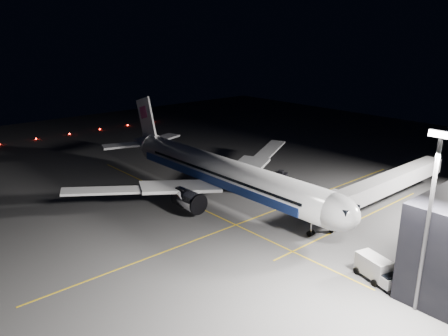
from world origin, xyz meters
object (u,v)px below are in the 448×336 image
service_truck (376,269)px  jet_bridge (384,185)px  safety_cone_a (273,181)px  airliner (220,172)px  floodlight_mast_south (430,208)px  safety_cone_b (226,188)px  safety_cone_c (267,191)px  baggage_tug (281,175)px

service_truck → jet_bridge: bearing=133.4°
safety_cone_a → jet_bridge: bearing=10.3°
airliner → floodlight_mast_south: floodlight_mast_south is taller
safety_cone_b → safety_cone_c: size_ratio=1.05×
floodlight_mast_south → service_truck: 12.62m
airliner → safety_cone_b: (-2.61, 4.00, -4.83)m
safety_cone_a → safety_cone_c: (3.25, -5.13, 0.01)m
baggage_tug → safety_cone_b: baggage_tug is taller
safety_cone_c → safety_cone_a: bearing=122.3°
safety_cone_c → floodlight_mast_south: bearing=-21.9°
airliner → jet_bridge: bearing=38.0°
service_truck → floodlight_mast_south: bearing=-3.8°
floodlight_mast_south → safety_cone_c: floodlight_mast_south is taller
safety_cone_a → safety_cone_c: size_ratio=0.98×
jet_bridge → safety_cone_b: (-25.69, -14.06, -4.24)m
jet_bridge → safety_cone_a: (-22.28, -4.06, -4.27)m
floodlight_mast_south → service_truck: size_ratio=3.32×
jet_bridge → safety_cone_b: jet_bridge is taller
floodlight_mast_south → safety_cone_a: (-40.28, 20.01, -12.06)m
floodlight_mast_south → safety_cone_c: size_ratio=32.00×
airliner → safety_cone_a: bearing=86.7°
jet_bridge → safety_cone_a: bearing=-169.7°
jet_bridge → safety_cone_a: jet_bridge is taller
floodlight_mast_south → safety_cone_b: size_ratio=30.58×
baggage_tug → service_truck: bearing=-53.5°
safety_cone_c → safety_cone_b: bearing=-143.8°
baggage_tug → safety_cone_a: size_ratio=5.18×
airliner → safety_cone_b: airliner is taller
airliner → safety_cone_a: (0.80, 14.00, -4.85)m
safety_cone_a → safety_cone_c: safety_cone_c is taller
jet_bridge → service_truck: bearing=-61.8°
jet_bridge → baggage_tug: size_ratio=10.52×
jet_bridge → floodlight_mast_south: floodlight_mast_south is taller
safety_cone_a → safety_cone_b: 10.57m
service_truck → safety_cone_c: bearing=172.7°
service_truck → safety_cone_a: size_ratio=9.87×
baggage_tug → safety_cone_a: (0.51, -2.86, -0.58)m
airliner → baggage_tug: airliner is taller
airliner → safety_cone_c: bearing=65.5°
jet_bridge → safety_cone_b: bearing=-151.3°
baggage_tug → safety_cone_a: bearing=-102.4°
jet_bridge → service_truck: size_ratio=5.52×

